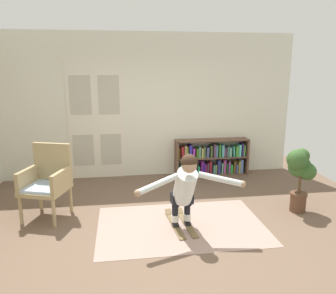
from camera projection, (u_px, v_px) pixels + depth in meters
ground_plane at (166, 231)px, 4.64m from camera, size 7.20×7.20×0.00m
back_wall at (149, 106)px, 6.81m from camera, size 6.00×0.10×2.90m
double_door at (96, 118)px, 6.65m from camera, size 1.22×0.05×2.45m
rug at (181, 225)px, 4.81m from camera, size 2.37×1.56×0.01m
bookshelf at (211, 159)px, 7.04m from camera, size 1.54×0.30×0.76m
wicker_chair at (47, 180)px, 5.00m from camera, size 0.76×0.76×1.10m
potted_plant at (300, 170)px, 5.21m from camera, size 0.49×0.43×1.00m
skis_pair at (180, 223)px, 4.84m from camera, size 0.35×0.90×0.07m
person_skier at (185, 186)px, 4.48m from camera, size 1.46×0.70×1.08m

